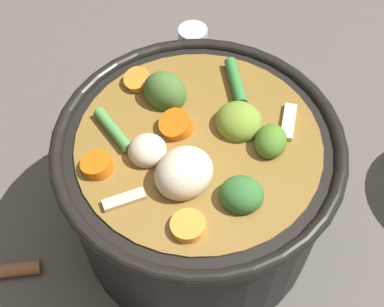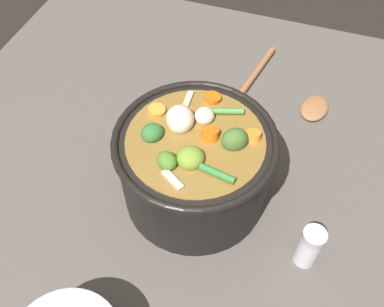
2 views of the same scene
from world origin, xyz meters
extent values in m
plane|color=#514C47|center=(0.00, 0.00, 0.00)|extent=(1.10, 1.10, 0.00)
cylinder|color=black|center=(0.00, 0.00, 0.07)|extent=(0.24, 0.24, 0.14)
torus|color=black|center=(0.00, 0.00, 0.14)|extent=(0.25, 0.25, 0.01)
cylinder|color=brown|center=(0.00, 0.00, 0.08)|extent=(0.21, 0.21, 0.14)
ellipsoid|color=#336A2F|center=(-0.06, -0.01, 0.15)|extent=(0.04, 0.05, 0.03)
ellipsoid|color=olive|center=(0.01, -0.04, 0.15)|extent=(0.06, 0.06, 0.03)
ellipsoid|color=#43682E|center=(0.06, 0.01, 0.15)|extent=(0.05, 0.05, 0.04)
ellipsoid|color=#4C7B28|center=(-0.02, -0.06, 0.15)|extent=(0.04, 0.04, 0.03)
cylinder|color=orange|center=(0.00, 0.09, 0.15)|extent=(0.04, 0.04, 0.02)
cylinder|color=orange|center=(0.02, 0.01, 0.15)|extent=(0.04, 0.04, 0.03)
cylinder|color=orange|center=(0.08, 0.03, 0.15)|extent=(0.03, 0.04, 0.02)
cylinder|color=orange|center=(-0.08, 0.03, 0.15)|extent=(0.04, 0.04, 0.01)
ellipsoid|color=beige|center=(-0.03, 0.02, 0.15)|extent=(0.06, 0.06, 0.04)
ellipsoid|color=beige|center=(0.00, 0.04, 0.15)|extent=(0.03, 0.03, 0.03)
cylinder|color=#337936|center=(0.05, -0.05, 0.15)|extent=(0.05, 0.02, 0.01)
cylinder|color=#4C8C41|center=(0.03, 0.07, 0.15)|extent=(0.05, 0.02, 0.01)
cube|color=beige|center=(-0.04, 0.07, 0.15)|extent=(0.01, 0.03, 0.01)
cube|color=beige|center=(-0.01, -0.08, 0.15)|extent=(0.04, 0.03, 0.01)
ellipsoid|color=#945F3B|center=(0.17, 0.27, 0.01)|extent=(0.07, 0.09, 0.02)
cylinder|color=#945F3B|center=(0.02, 0.29, 0.01)|extent=(0.06, 0.25, 0.01)
cylinder|color=silver|center=(0.20, -0.06, 0.03)|extent=(0.03, 0.03, 0.07)
cylinder|color=#B7B7BC|center=(0.20, -0.06, 0.08)|extent=(0.04, 0.04, 0.02)
camera|label=1|loc=(-0.24, 0.09, 0.49)|focal=47.14mm
camera|label=2|loc=(0.13, -0.39, 0.64)|focal=40.14mm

